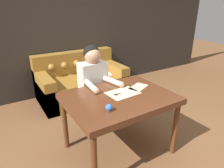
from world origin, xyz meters
name	(u,v)px	position (x,y,z in m)	size (l,w,h in m)	color
ground_plane	(132,152)	(0.00, 0.00, 0.00)	(16.00, 16.00, 0.00)	brown
wall_back	(62,28)	(0.00, 2.29, 1.30)	(8.00, 0.06, 2.60)	#2D2823
dining_table	(119,102)	(-0.11, 0.14, 0.68)	(1.20, 0.92, 0.76)	#562D19
couch	(81,82)	(0.14, 1.84, 0.30)	(1.63, 0.91, 0.86)	olive
person	(94,88)	(-0.13, 0.75, 0.64)	(0.44, 0.61, 1.24)	#33281E
pattern_paper_main	(123,93)	(-0.03, 0.18, 0.76)	(0.38, 0.29, 0.00)	beige
pattern_paper_offcut	(138,87)	(0.24, 0.22, 0.76)	(0.30, 0.25, 0.00)	beige
scissors	(118,94)	(-0.10, 0.18, 0.76)	(0.21, 0.07, 0.01)	silver
pin_cushion	(109,108)	(-0.39, -0.09, 0.79)	(0.07, 0.07, 0.07)	#4C3828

